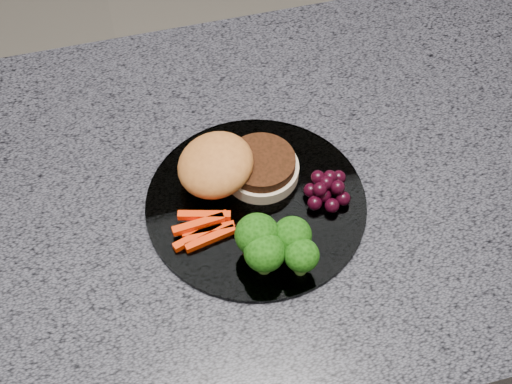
{
  "coord_description": "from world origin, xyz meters",
  "views": [
    {
      "loc": [
        -0.0,
        -0.5,
        1.59
      ],
      "look_at": [
        0.12,
        -0.03,
        0.93
      ],
      "focal_mm": 50.0,
      "sensor_mm": 36.0,
      "label": 1
    }
  ],
  "objects_px": {
    "burger": "(232,168)",
    "grape_bunch": "(327,189)",
    "island_cabinet": "(185,362)",
    "plate": "(256,203)"
  },
  "relations": [
    {
      "from": "island_cabinet",
      "to": "plate",
      "type": "height_order",
      "value": "plate"
    },
    {
      "from": "burger",
      "to": "grape_bunch",
      "type": "distance_m",
      "value": 0.11
    },
    {
      "from": "burger",
      "to": "grape_bunch",
      "type": "relative_size",
      "value": 2.62
    },
    {
      "from": "grape_bunch",
      "to": "plate",
      "type": "bearing_deg",
      "value": 171.8
    },
    {
      "from": "plate",
      "to": "burger",
      "type": "relative_size",
      "value": 1.77
    },
    {
      "from": "island_cabinet",
      "to": "plate",
      "type": "relative_size",
      "value": 4.62
    },
    {
      "from": "island_cabinet",
      "to": "burger",
      "type": "xyz_separation_m",
      "value": [
        0.1,
        0.01,
        0.5
      ]
    },
    {
      "from": "island_cabinet",
      "to": "grape_bunch",
      "type": "distance_m",
      "value": 0.53
    },
    {
      "from": "plate",
      "to": "burger",
      "type": "height_order",
      "value": "burger"
    },
    {
      "from": "burger",
      "to": "island_cabinet",
      "type": "bearing_deg",
      "value": -173.43
    }
  ]
}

